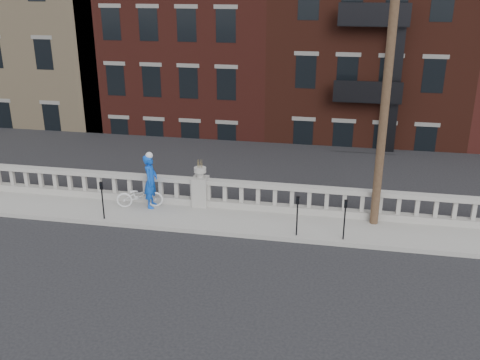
{
  "coord_description": "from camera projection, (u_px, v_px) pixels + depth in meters",
  "views": [
    {
      "loc": [
        4.89,
        -13.57,
        7.95
      ],
      "look_at": [
        1.61,
        3.2,
        1.53
      ],
      "focal_mm": 40.0,
      "sensor_mm": 36.0,
      "label": 1
    }
  ],
  "objects": [
    {
      "name": "ground",
      "position": [
        167.0,
        260.0,
        16.14
      ],
      "size": [
        120.0,
        120.0,
        0.0
      ],
      "primitive_type": "plane",
      "color": "black",
      "rests_on": "ground"
    },
    {
      "name": "utility_pole",
      "position": [
        388.0,
        73.0,
        16.49
      ],
      "size": [
        1.6,
        0.28,
        10.0
      ],
      "color": "#422D1E",
      "rests_on": "sidewalk"
    },
    {
      "name": "sidewalk",
      "position": [
        194.0,
        217.0,
        18.87
      ],
      "size": [
        32.0,
        2.2,
        0.15
      ],
      "primitive_type": "cube",
      "color": "#9B988F",
      "rests_on": "ground"
    },
    {
      "name": "lower_level",
      "position": [
        281.0,
        63.0,
        36.29
      ],
      "size": [
        80.0,
        44.0,
        20.8
      ],
      "color": "#605E59",
      "rests_on": "ground"
    },
    {
      "name": "parking_meter_d",
      "position": [
        345.0,
        215.0,
        16.83
      ],
      "size": [
        0.1,
        0.09,
        1.36
      ],
      "color": "black",
      "rests_on": "sidewalk"
    },
    {
      "name": "bicycle",
      "position": [
        140.0,
        196.0,
        19.42
      ],
      "size": [
        1.78,
        1.01,
        0.88
      ],
      "primitive_type": "imported",
      "rotation": [
        0.0,
        0.0,
        1.84
      ],
      "color": "silver",
      "rests_on": "sidewalk"
    },
    {
      "name": "planter_pedestal",
      "position": [
        201.0,
        188.0,
        19.48
      ],
      "size": [
        0.55,
        0.55,
        1.76
      ],
      "color": "#9B988F",
      "rests_on": "sidewalk"
    },
    {
      "name": "parking_meter_b",
      "position": [
        102.0,
        196.0,
        18.3
      ],
      "size": [
        0.1,
        0.09,
        1.36
      ],
      "color": "black",
      "rests_on": "sidewalk"
    },
    {
      "name": "parking_meter_c",
      "position": [
        297.0,
        211.0,
        17.1
      ],
      "size": [
        0.1,
        0.09,
        1.36
      ],
      "color": "black",
      "rests_on": "sidewalk"
    },
    {
      "name": "cyclist",
      "position": [
        151.0,
        181.0,
        19.26
      ],
      "size": [
        0.51,
        0.75,
        1.98
      ],
      "primitive_type": "imported",
      "rotation": [
        0.0,
        0.0,
        1.62
      ],
      "color": "blue",
      "rests_on": "sidewalk"
    },
    {
      "name": "balustrade",
      "position": [
        201.0,
        193.0,
        19.54
      ],
      "size": [
        28.0,
        0.34,
        1.03
      ],
      "color": "#9B988F",
      "rests_on": "sidewalk"
    }
  ]
}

